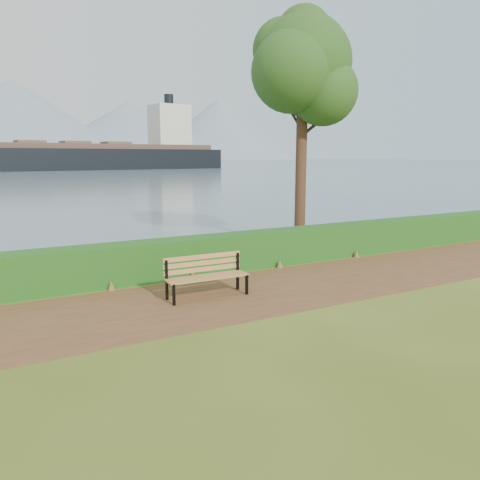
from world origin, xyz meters
TOP-DOWN VIEW (x-y plane):
  - ground at (0.00, 0.00)m, footprint 140.00×140.00m
  - path at (0.00, 0.30)m, footprint 40.00×3.40m
  - hedge at (0.00, 2.60)m, footprint 32.00×0.85m
  - bench at (-1.41, 0.56)m, footprint 1.91×0.60m
  - tree at (4.00, 4.42)m, footprint 3.99×3.39m
  - cargo_ship at (18.03, 104.64)m, footprint 67.41×16.31m

SIDE VIEW (x-z plane):
  - ground at x=0.00m, z-range 0.00..0.00m
  - path at x=0.00m, z-range 0.00..0.01m
  - hedge at x=0.00m, z-range 0.00..1.00m
  - bench at x=-1.41m, z-range 0.07..1.02m
  - cargo_ship at x=18.03m, z-range -7.11..13.15m
  - tree at x=4.00m, z-range 1.97..10.04m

